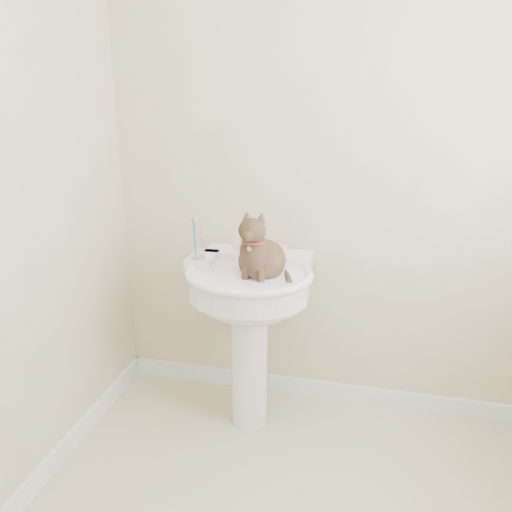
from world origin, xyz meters
The scene contains 8 objects.
wall_back centered at (0.00, 1.10, 1.25)m, with size 2.20×0.00×2.50m, color beige, non-canonical shape.
baseboard_back centered at (0.00, 1.09, 0.04)m, with size 2.20×0.02×0.09m, color white.
baseboard_left centered at (-1.09, 0.00, 0.04)m, with size 0.02×2.20×0.09m, color white.
pedestal_sink centered at (-0.37, 0.81, 0.64)m, with size 0.59×0.58×0.81m.
faucet centered at (-0.36, 0.95, 0.85)m, with size 0.28×0.12×0.14m.
soap_bar centered at (-0.29, 1.04, 0.83)m, with size 0.09×0.06×0.03m, color orange.
toothbrush_cup centered at (-0.61, 0.82, 0.86)m, with size 0.07×0.07×0.18m.
cat centered at (-0.31, 0.79, 0.86)m, with size 0.23×0.29×0.42m.
Camera 1 is at (0.19, -1.37, 1.62)m, focal length 38.00 mm.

